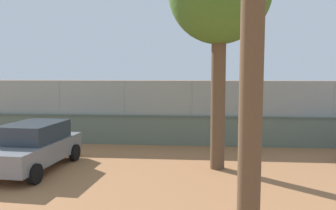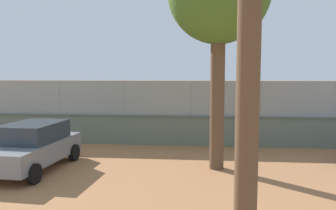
{
  "view_description": "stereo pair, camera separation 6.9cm",
  "coord_description": "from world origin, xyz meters",
  "px_view_note": "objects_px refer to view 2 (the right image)",
  "views": [
    {
      "loc": [
        -3.16,
        25.42,
        3.31
      ],
      "look_at": [
        -1.19,
        6.3,
        1.48
      ],
      "focal_mm": 35.93,
      "sensor_mm": 36.0,
      "label": 1
    },
    {
      "loc": [
        -3.23,
        25.41,
        3.31
      ],
      "look_at": [
        -1.19,
        6.3,
        1.48
      ],
      "focal_mm": 35.93,
      "sensor_mm": 36.0,
      "label": 2
    }
  ],
  "objects_px": {
    "sports_ball": "(102,100)",
    "courtside_bench": "(123,127)",
    "player_at_service_line": "(123,110)",
    "player_baseline_waiting": "(225,112)",
    "parked_car_grey": "(32,146)"
  },
  "relations": [
    {
      "from": "sports_ball",
      "to": "courtside_bench",
      "type": "relative_size",
      "value": 0.11
    },
    {
      "from": "player_at_service_line",
      "to": "sports_ball",
      "type": "bearing_deg",
      "value": 34.45
    },
    {
      "from": "sports_ball",
      "to": "courtside_bench",
      "type": "bearing_deg",
      "value": 120.92
    },
    {
      "from": "courtside_bench",
      "to": "player_baseline_waiting",
      "type": "bearing_deg",
      "value": -142.95
    },
    {
      "from": "player_baseline_waiting",
      "to": "sports_ball",
      "type": "xyz_separation_m",
      "value": [
        7.85,
        0.31,
        0.71
      ]
    },
    {
      "from": "player_baseline_waiting",
      "to": "courtside_bench",
      "type": "distance_m",
      "value": 6.95
    },
    {
      "from": "player_baseline_waiting",
      "to": "player_at_service_line",
      "type": "bearing_deg",
      "value": -4.06
    },
    {
      "from": "player_baseline_waiting",
      "to": "courtside_bench",
      "type": "bearing_deg",
      "value": 37.05
    },
    {
      "from": "sports_ball",
      "to": "player_baseline_waiting",
      "type": "bearing_deg",
      "value": -177.72
    },
    {
      "from": "player_baseline_waiting",
      "to": "parked_car_grey",
      "type": "xyz_separation_m",
      "value": [
        7.2,
        10.49,
        -0.03
      ]
    },
    {
      "from": "player_baseline_waiting",
      "to": "parked_car_grey",
      "type": "relative_size",
      "value": 0.36
    },
    {
      "from": "player_at_service_line",
      "to": "parked_car_grey",
      "type": "distance_m",
      "value": 10.97
    },
    {
      "from": "sports_ball",
      "to": "parked_car_grey",
      "type": "height_order",
      "value": "sports_ball"
    },
    {
      "from": "player_at_service_line",
      "to": "player_baseline_waiting",
      "type": "bearing_deg",
      "value": 175.94
    },
    {
      "from": "player_baseline_waiting",
      "to": "sports_ball",
      "type": "distance_m",
      "value": 7.89
    }
  ]
}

